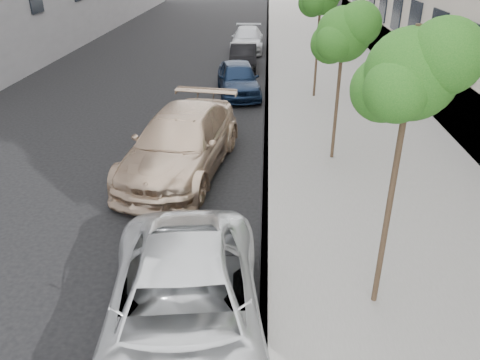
# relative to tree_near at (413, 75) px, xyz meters

# --- Properties ---
(sidewalk) EXTENTS (6.40, 72.00, 0.14)m
(sidewalk) POSITION_rel_tree_near_xyz_m (1.07, 22.50, -4.25)
(sidewalk) COLOR gray
(sidewalk) RESTS_ON ground
(curb) EXTENTS (0.15, 72.00, 0.14)m
(curb) POSITION_rel_tree_near_xyz_m (-2.05, 22.50, -4.25)
(curb) COLOR #9E9B93
(curb) RESTS_ON ground
(tree_near) EXTENTS (1.70, 1.50, 5.02)m
(tree_near) POSITION_rel_tree_near_xyz_m (0.00, 0.00, 0.00)
(tree_near) COLOR #38281C
(tree_near) RESTS_ON sidewalk
(tree_mid) EXTENTS (1.81, 1.61, 4.56)m
(tree_mid) POSITION_rel_tree_near_xyz_m (0.00, 6.50, -0.52)
(tree_mid) COLOR #38281C
(tree_mid) RESTS_ON sidewalk
(minivan) EXTENTS (3.23, 5.83, 1.54)m
(minivan) POSITION_rel_tree_near_xyz_m (-3.33, -1.19, -3.54)
(minivan) COLOR silver
(minivan) RESTS_ON ground
(suv) EXTENTS (3.31, 6.33, 1.75)m
(suv) POSITION_rel_tree_near_xyz_m (-4.51, 5.58, -3.44)
(suv) COLOR #CBAE90
(suv) RESTS_ON ground
(sedan_blue) EXTENTS (2.35, 4.48, 1.45)m
(sedan_blue) POSITION_rel_tree_near_xyz_m (-3.33, 13.45, -3.59)
(sedan_blue) COLOR #101E38
(sedan_blue) RESTS_ON ground
(sedan_black) EXTENTS (1.48, 3.99, 1.30)m
(sedan_black) POSITION_rel_tree_near_xyz_m (-3.33, 18.16, -3.66)
(sedan_black) COLOR black
(sedan_black) RESTS_ON ground
(sedan_rear) EXTENTS (1.95, 4.78, 1.39)m
(sedan_rear) POSITION_rel_tree_near_xyz_m (-3.33, 23.13, -3.62)
(sedan_rear) COLOR #B5B7BE
(sedan_rear) RESTS_ON ground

